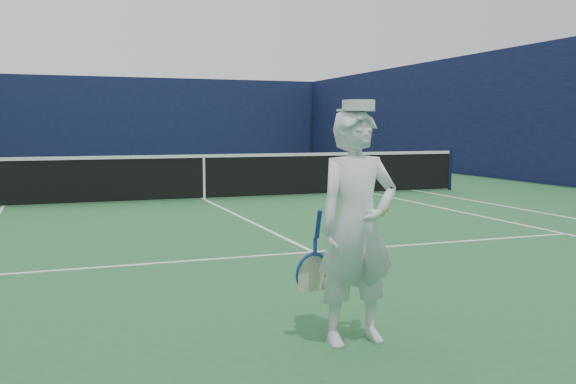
# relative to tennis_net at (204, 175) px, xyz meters

# --- Properties ---
(ground) EXTENTS (80.00, 80.00, 0.00)m
(ground) POSITION_rel_tennis_net_xyz_m (0.00, 0.00, -0.55)
(ground) COLOR #256133
(ground) RESTS_ON ground
(court_markings) EXTENTS (11.03, 23.83, 0.01)m
(court_markings) POSITION_rel_tennis_net_xyz_m (0.00, 0.00, -0.55)
(court_markings) COLOR white
(court_markings) RESTS_ON ground
(windscreen_fence) EXTENTS (20.12, 36.12, 4.00)m
(windscreen_fence) POSITION_rel_tennis_net_xyz_m (0.00, 0.00, 1.45)
(windscreen_fence) COLOR #0E1433
(windscreen_fence) RESTS_ON ground
(tennis_net) EXTENTS (12.88, 0.09, 1.07)m
(tennis_net) POSITION_rel_tennis_net_xyz_m (0.00, 0.00, 0.00)
(tennis_net) COLOR #141E4C
(tennis_net) RESTS_ON ground
(tennis_player) EXTENTS (0.77, 0.46, 1.81)m
(tennis_player) POSITION_rel_tennis_net_xyz_m (-1.01, -9.71, 0.33)
(tennis_player) COLOR white
(tennis_player) RESTS_ON ground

